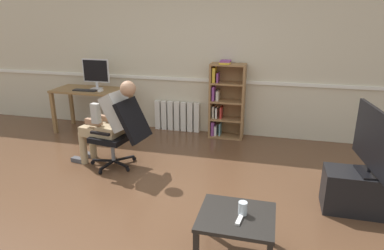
{
  "coord_description": "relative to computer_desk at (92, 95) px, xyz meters",
  "views": [
    {
      "loc": [
        1.11,
        -2.93,
        2.0
      ],
      "look_at": [
        0.15,
        0.85,
        0.7
      ],
      "focal_mm": 31.48,
      "sensor_mm": 36.0,
      "label": 1
    }
  ],
  "objects": [
    {
      "name": "spare_remote",
      "position": [
        2.88,
        -2.72,
        -0.23
      ],
      "size": [
        0.06,
        0.15,
        0.02
      ],
      "primitive_type": "cube",
      "rotation": [
        0.0,
        0.0,
        6.14
      ],
      "color": "white",
      "rests_on": "coffee_table"
    },
    {
      "name": "drinking_glass",
      "position": [
        2.89,
        -2.63,
        -0.18
      ],
      "size": [
        0.08,
        0.08,
        0.11
      ],
      "primitive_type": "cylinder",
      "color": "silver",
      "rests_on": "coffee_table"
    },
    {
      "name": "office_chair",
      "position": [
        1.15,
        -1.26,
        -0.13
      ],
      "size": [
        0.86,
        0.62,
        0.96
      ],
      "rotation": [
        0.0,
        0.0,
        -1.72
      ],
      "color": "black",
      "rests_on": "ground_plane"
    },
    {
      "name": "coffee_table",
      "position": [
        2.85,
        -2.65,
        -0.3
      ],
      "size": [
        0.63,
        0.56,
        0.41
      ],
      "color": "black",
      "rests_on": "ground_plane"
    },
    {
      "name": "computer_mouse",
      "position": [
        0.24,
        -0.12,
        0.12
      ],
      "size": [
        0.06,
        0.1,
        0.03
      ],
      "primitive_type": "cube",
      "color": "white",
      "rests_on": "computer_desk"
    },
    {
      "name": "back_wall",
      "position": [
        1.97,
        0.5,
        0.7
      ],
      "size": [
        12.0,
        0.13,
        2.7
      ],
      "color": "beige",
      "rests_on": "ground_plane"
    },
    {
      "name": "imac_monitor",
      "position": [
        0.07,
        0.08,
        0.4
      ],
      "size": [
        0.49,
        0.14,
        0.51
      ],
      "color": "silver",
      "rests_on": "computer_desk"
    },
    {
      "name": "person_seated",
      "position": [
        0.97,
        -1.23,
        -0.0
      ],
      "size": [
        1.04,
        0.45,
        1.2
      ],
      "rotation": [
        0.0,
        0.0,
        -1.72
      ],
      "color": "tan",
      "rests_on": "ground_plane"
    },
    {
      "name": "radiator",
      "position": [
        1.42,
        0.39,
        -0.39
      ],
      "size": [
        0.81,
        0.08,
        0.53
      ],
      "color": "white",
      "rests_on": "ground_plane"
    },
    {
      "name": "computer_desk",
      "position": [
        0.0,
        0.0,
        0.0
      ],
      "size": [
        1.3,
        0.62,
        0.76
      ],
      "color": "olive",
      "rests_on": "ground_plane"
    },
    {
      "name": "tv_screen",
      "position": [
        4.07,
        -1.63,
        0.15
      ],
      "size": [
        0.24,
        0.98,
        0.67
      ],
      "rotation": [
        0.0,
        0.0,
        1.69
      ],
      "color": "black",
      "rests_on": "tv_stand"
    },
    {
      "name": "keyboard",
      "position": [
        -0.03,
        -0.14,
        0.12
      ],
      "size": [
        0.41,
        0.12,
        0.02
      ],
      "primitive_type": "cube",
      "color": "black",
      "rests_on": "computer_desk"
    },
    {
      "name": "bookshelf",
      "position": [
        2.28,
        0.29,
        -0.03
      ],
      "size": [
        0.57,
        0.3,
        1.29
      ],
      "color": "olive",
      "rests_on": "ground_plane"
    },
    {
      "name": "tv_stand",
      "position": [
        4.07,
        -1.63,
        -0.43
      ],
      "size": [
        0.83,
        0.38,
        0.44
      ],
      "color": "black",
      "rests_on": "ground_plane"
    },
    {
      "name": "ground_plane",
      "position": [
        1.97,
        -2.15,
        -0.65
      ],
      "size": [
        18.0,
        18.0,
        0.0
      ],
      "primitive_type": "plane",
      "color": "brown"
    }
  ]
}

